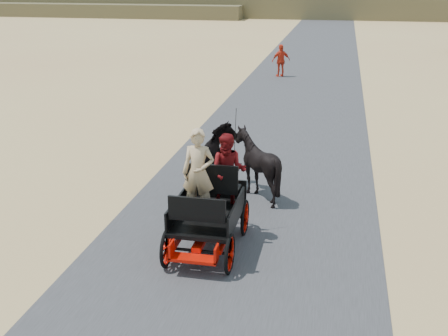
% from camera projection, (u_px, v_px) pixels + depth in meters
% --- Properties ---
extents(ground, '(140.00, 140.00, 0.00)m').
position_uv_depth(ground, '(225.00, 270.00, 10.76)').
color(ground, tan).
extents(road, '(6.00, 140.00, 0.01)m').
position_uv_depth(road, '(225.00, 270.00, 10.76)').
color(road, '#38383A').
rests_on(road, ground).
extents(ridge_far, '(140.00, 6.00, 2.40)m').
position_uv_depth(ridge_far, '(329.00, 8.00, 67.62)').
color(ridge_far, brown).
rests_on(ridge_far, ground).
extents(ridge_near, '(40.00, 4.00, 1.60)m').
position_uv_depth(ridge_near, '(84.00, 10.00, 69.83)').
color(ridge_near, brown).
rests_on(ridge_near, ground).
extents(carriage, '(1.30, 2.40, 0.72)m').
position_uv_depth(carriage, '(208.00, 232.00, 11.52)').
color(carriage, black).
rests_on(carriage, ground).
extents(horse_left, '(0.91, 2.01, 1.70)m').
position_uv_depth(horse_left, '(214.00, 162.00, 14.23)').
color(horse_left, black).
rests_on(horse_left, ground).
extents(horse_right, '(1.37, 1.54, 1.70)m').
position_uv_depth(horse_right, '(257.00, 165.00, 14.02)').
color(horse_right, black).
rests_on(horse_right, ground).
extents(driver_man, '(0.66, 0.43, 1.80)m').
position_uv_depth(driver_man, '(198.00, 173.00, 11.19)').
color(driver_man, tan).
rests_on(driver_man, carriage).
extents(passenger_woman, '(0.77, 0.60, 1.58)m').
position_uv_depth(passenger_woman, '(228.00, 171.00, 11.63)').
color(passenger_woman, '#660C0F').
rests_on(passenger_woman, carriage).
extents(pedestrian, '(1.09, 0.83, 1.73)m').
position_uv_depth(pedestrian, '(281.00, 61.00, 30.18)').
color(pedestrian, red).
rests_on(pedestrian, ground).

